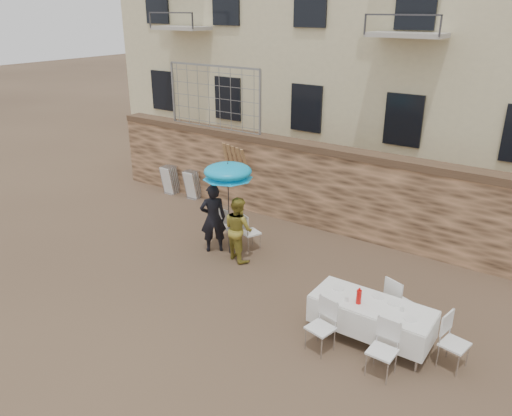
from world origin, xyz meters
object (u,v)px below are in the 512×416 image
Objects in this scene: umbrella at (228,174)px; table_chair_side at (455,343)px; woman_dress at (238,229)px; banquet_table at (372,305)px; man_suit at (213,218)px; table_chair_front_right at (382,350)px; chair_stack_left at (174,178)px; table_chair_front_left at (321,327)px; table_chair_back at (398,300)px; couple_chair_right at (250,231)px; chair_stack_right at (195,183)px; soda_bottle at (359,297)px; couple_chair_left at (227,225)px.

umbrella is 5.86m from table_chair_side.
woman_dress is 0.73× the size of banquet_table.
man_suit is 0.80× the size of umbrella.
table_chair_front_right reaches higher than chair_stack_left.
man_suit is at bearing 166.09° from table_chair_front_left.
table_chair_back is at bearing -19.03° from chair_stack_left.
chair_stack_left is at bearing -9.07° from woman_dress.
couple_chair_right and table_chair_back have the same top height.
table_chair_back reaches higher than chair_stack_right.
banquet_table is at bearing -17.38° from umbrella.
table_chair_front_right is 1.04× the size of chair_stack_left.
table_chair_side is at bearing 45.35° from table_chair_front_right.
couple_chair_right is 1.04× the size of chair_stack_left.
man_suit is 4.76m from table_chair_back.
soda_bottle is at bearing 109.64° from table_chair_side.
woman_dress is at bearing 118.78° from couple_chair_right.
umbrella is 1.64m from couple_chair_left.
table_chair_side is at bearing -22.46° from chair_stack_right.
woman_dress reaches higher than couple_chair_right.
umbrella is 2.21× the size of table_chair_side.
banquet_table is 0.86m from table_chair_back.
banquet_table is at bearing 63.73° from table_chair_front_left.
soda_bottle is at bearing 141.39° from table_chair_front_right.
banquet_table is at bearing -26.85° from chair_stack_right.
table_chair_front_right reaches higher than chair_stack_right.
soda_bottle reaches higher than chair_stack_right.
umbrella is 2.31× the size of chair_stack_left.
soda_bottle is 8.90m from chair_stack_left.
table_chair_back is (4.73, -0.39, -0.37)m from man_suit.
woman_dress is 5.92× the size of soda_bottle.
man_suit is at bearing 94.59° from couple_chair_left.
man_suit is at bearing 15.22° from table_chair_back.
table_chair_back is 1.04× the size of chair_stack_right.
woman_dress is 3.96m from banquet_table.
table_chair_side is (1.60, 0.25, -0.43)m from soda_bottle.
soda_bottle is at bearing 160.98° from couple_chair_left.
table_chair_side is (5.53, -1.19, -1.53)m from umbrella.
man_suit is at bearing 61.74° from couple_chair_right.
table_chair_back is 8.90m from chair_stack_left.
couple_chair_right is at bearing 6.80° from table_chair_back.
man_suit is 5.40m from table_chair_front_right.
table_chair_back is at bearing 67.17° from soda_bottle.
couple_chair_right is (0.70, 0.00, 0.00)m from couple_chair_left.
table_chair_front_right is (0.70, -0.60, -0.43)m from soda_bottle.
soda_bottle is at bearing -20.16° from umbrella.
table_chair_front_right is (5.03, -1.94, -0.37)m from man_suit.
umbrella reaches higher than soda_bottle.
woman_dress is at bearing 162.49° from banquet_table.
table_chair_front_right reaches higher than banquet_table.
table_chair_front_right is (1.10, 0.00, 0.00)m from table_chair_front_left.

